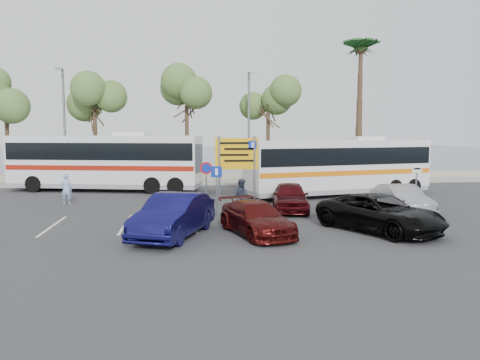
{
  "coord_description": "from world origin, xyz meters",
  "views": [
    {
      "loc": [
        -1.55,
        -20.45,
        3.8
      ],
      "look_at": [
        1.14,
        3.0,
        1.38
      ],
      "focal_mm": 35.0,
      "sensor_mm": 36.0,
      "label": 1
    }
  ],
  "objects": [
    {
      "name": "coach_bus_right",
      "position": [
        7.5,
        6.5,
        1.64
      ],
      "size": [
        11.62,
        5.02,
        3.54
      ],
      "color": "silver",
      "rests_on": "ground"
    },
    {
      "name": "coach_bus_left",
      "position": [
        -6.75,
        10.5,
        1.77
      ],
      "size": [
        12.53,
        5.24,
        3.82
      ],
      "color": "silver",
      "rests_on": "ground"
    },
    {
      "name": "tree_right",
      "position": [
        4.5,
        14.0,
        6.17
      ],
      "size": [
        3.2,
        3.2,
        7.4
      ],
      "color": "#382619",
      "rests_on": "kerb_strip"
    },
    {
      "name": "car_blue",
      "position": [
        -2.03,
        -3.5,
        0.78
      ],
      "size": [
        3.24,
        5.03,
        1.57
      ],
      "primitive_type": "imported",
      "rotation": [
        0.0,
        0.0,
        -0.36
      ],
      "color": "#11104E",
      "rests_on": "ground"
    },
    {
      "name": "ground",
      "position": [
        0.0,
        0.0,
        0.0
      ],
      "size": [
        120.0,
        120.0,
        0.0
      ],
      "primitive_type": "plane",
      "color": "#313133",
      "rests_on": "ground"
    },
    {
      "name": "sign_taxi",
      "position": [
        9.8,
        1.49,
        1.42
      ],
      "size": [
        0.5,
        0.07,
        2.2
      ],
      "color": "slate",
      "rests_on": "ground"
    },
    {
      "name": "street_lamp_right",
      "position": [
        3.0,
        13.52,
        4.6
      ],
      "size": [
        0.45,
        1.15,
        8.01
      ],
      "color": "slate",
      "rests_on": "kerb_strip"
    },
    {
      "name": "seawall",
      "position": [
        0.0,
        16.0,
        0.3
      ],
      "size": [
        48.0,
        0.8,
        0.6
      ],
      "primitive_type": "cube",
      "color": "#A69F85",
      "rests_on": "ground"
    },
    {
      "name": "pedestrian_far",
      "position": [
        0.97,
        1.0,
        0.82
      ],
      "size": [
        1.0,
        1.01,
        1.64
      ],
      "primitive_type": "imported",
      "rotation": [
        0.0,
        0.0,
        2.31
      ],
      "color": "#2F3546",
      "rests_on": "ground"
    },
    {
      "name": "suv_black",
      "position": [
        5.8,
        -3.5,
        0.71
      ],
      "size": [
        4.48,
        5.58,
        1.41
      ],
      "primitive_type": "imported",
      "rotation": [
        0.0,
        0.0,
        0.5
      ],
      "color": "black",
      "rests_on": "ground"
    },
    {
      "name": "street_lamp_left",
      "position": [
        -10.0,
        13.52,
        4.6
      ],
      "size": [
        0.45,
        1.15,
        8.01
      ],
      "color": "slate",
      "rests_on": "kerb_strip"
    },
    {
      "name": "car_silver_b",
      "position": [
        8.37,
        0.04,
        0.68
      ],
      "size": [
        1.45,
        4.13,
        1.36
      ],
      "primitive_type": "imported",
      "rotation": [
        0.0,
        0.0,
        0.0
      ],
      "color": "gray",
      "rests_on": "ground"
    },
    {
      "name": "lane_markings",
      "position": [
        -1.14,
        -1.0,
        0.0
      ],
      "size": [
        12.02,
        4.2,
        0.01
      ],
      "primitive_type": null,
      "color": "silver",
      "rests_on": "ground"
    },
    {
      "name": "pedestrian_near",
      "position": [
        -7.84,
        4.75,
        0.84
      ],
      "size": [
        0.61,
        0.4,
        1.67
      ],
      "primitive_type": "imported",
      "rotation": [
        0.0,
        0.0,
        3.13
      ],
      "color": "#92A9D4",
      "rests_on": "ground"
    },
    {
      "name": "tree_mid",
      "position": [
        -1.5,
        14.0,
        6.65
      ],
      "size": [
        3.2,
        3.2,
        8.0
      ],
      "color": "#382619",
      "rests_on": "kerb_strip"
    },
    {
      "name": "sign_no_stop",
      "position": [
        -0.6,
        2.38,
        1.58
      ],
      "size": [
        0.6,
        0.08,
        2.35
      ],
      "color": "slate",
      "rests_on": "ground"
    },
    {
      "name": "sign_parking",
      "position": [
        -0.2,
        0.79,
        1.47
      ],
      "size": [
        0.5,
        0.07,
        2.25
      ],
      "color": "slate",
      "rests_on": "ground"
    },
    {
      "name": "tree_left",
      "position": [
        -8.0,
        14.0,
        6.0
      ],
      "size": [
        3.2,
        3.2,
        7.2
      ],
      "color": "#382619",
      "rests_on": "kerb_strip"
    },
    {
      "name": "direction_sign",
      "position": [
        1.0,
        3.2,
        2.43
      ],
      "size": [
        2.2,
        0.12,
        3.6
      ],
      "color": "slate",
      "rests_on": "ground"
    },
    {
      "name": "car_red",
      "position": [
        3.4,
        1.5,
        0.7
      ],
      "size": [
        2.27,
        4.3,
        1.4
      ],
      "primitive_type": "imported",
      "rotation": [
        0.0,
        0.0,
        -0.16
      ],
      "color": "#40090D",
      "rests_on": "ground"
    },
    {
      "name": "sea",
      "position": [
        0.0,
        60.0,
        0.01
      ],
      "size": [
        140.0,
        140.0,
        0.0
      ],
      "primitive_type": "plane",
      "color": "#435C6C",
      "rests_on": "ground"
    },
    {
      "name": "kerb_strip",
      "position": [
        0.0,
        14.0,
        0.07
      ],
      "size": [
        44.0,
        2.4,
        0.15
      ],
      "primitive_type": "cube",
      "color": "#99978B",
      "rests_on": "ground"
    },
    {
      "name": "palm_tree",
      "position": [
        11.5,
        14.0,
        9.87
      ],
      "size": [
        4.8,
        4.8,
        11.2
      ],
      "color": "#382619",
      "rests_on": "kerb_strip"
    },
    {
      "name": "tree_far_left",
      "position": [
        -14.0,
        14.0,
        6.33
      ],
      "size": [
        3.2,
        3.2,
        7.6
      ],
      "color": "#382619",
      "rests_on": "kerb_strip"
    },
    {
      "name": "car_maroon",
      "position": [
        1.0,
        -3.5,
        0.62
      ],
      "size": [
        2.83,
        4.55,
        1.23
      ],
      "primitive_type": "imported",
      "rotation": [
        0.0,
        0.0,
        0.28
      ],
      "color": "#480D0C",
      "rests_on": "ground"
    }
  ]
}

